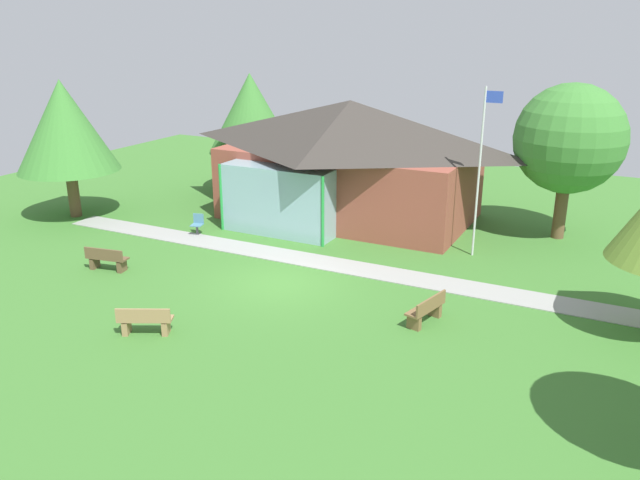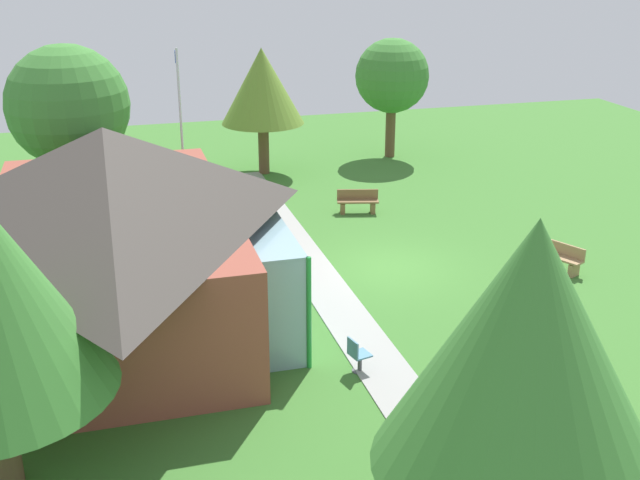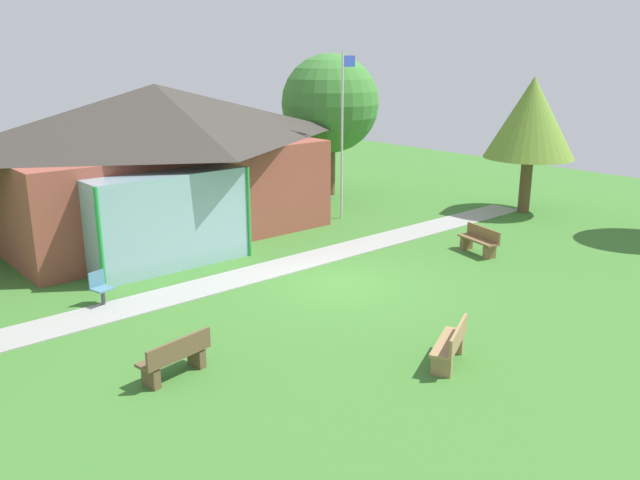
{
  "view_description": "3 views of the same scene",
  "coord_description": "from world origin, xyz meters",
  "px_view_note": "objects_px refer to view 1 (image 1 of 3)",
  "views": [
    {
      "loc": [
        9.91,
        -16.73,
        8.18
      ],
      "look_at": [
        0.79,
        1.22,
        1.24
      ],
      "focal_mm": 35.41,
      "sensor_mm": 36.0,
      "label": 1
    },
    {
      "loc": [
        -20.75,
        7.86,
        9.42
      ],
      "look_at": [
        -0.15,
        2.18,
        1.2
      ],
      "focal_mm": 44.29,
      "sensor_mm": 36.0,
      "label": 2
    },
    {
      "loc": [
        -11.25,
        -12.27,
        6.05
      ],
      "look_at": [
        0.1,
        1.01,
        1.02
      ],
      "focal_mm": 36.3,
      "sensor_mm": 36.0,
      "label": 3
    }
  ],
  "objects_px": {
    "bench_front_center": "(145,321)",
    "tree_west_hedge": "(65,126)",
    "patio_chair_west": "(198,225)",
    "tree_behind_pavilion_right": "(570,139)",
    "bench_mid_left": "(107,259)",
    "flagpole": "(480,166)",
    "tree_behind_pavilion_left": "(251,113)",
    "pavilion": "(347,158)",
    "bench_mid_right": "(426,310)"
  },
  "relations": [
    {
      "from": "tree_behind_pavilion_right",
      "to": "flagpole",
      "type": "bearing_deg",
      "value": -125.13
    },
    {
      "from": "flagpole",
      "to": "bench_mid_left",
      "type": "relative_size",
      "value": 3.96
    },
    {
      "from": "bench_mid_left",
      "to": "patio_chair_west",
      "type": "bearing_deg",
      "value": 75.03
    },
    {
      "from": "bench_front_center",
      "to": "tree_west_hedge",
      "type": "height_order",
      "value": "tree_west_hedge"
    },
    {
      "from": "patio_chair_west",
      "to": "tree_behind_pavilion_right",
      "type": "distance_m",
      "value": 14.98
    },
    {
      "from": "pavilion",
      "to": "bench_front_center",
      "type": "relative_size",
      "value": 7.41
    },
    {
      "from": "pavilion",
      "to": "tree_west_hedge",
      "type": "distance_m",
      "value": 12.17
    },
    {
      "from": "bench_front_center",
      "to": "bench_mid_left",
      "type": "height_order",
      "value": "same"
    },
    {
      "from": "bench_mid_left",
      "to": "tree_behind_pavilion_right",
      "type": "bearing_deg",
      "value": 28.91
    },
    {
      "from": "pavilion",
      "to": "patio_chair_west",
      "type": "distance_m",
      "value": 7.01
    },
    {
      "from": "pavilion",
      "to": "bench_mid_right",
      "type": "xyz_separation_m",
      "value": [
        6.45,
        -8.53,
        -2.25
      ]
    },
    {
      "from": "bench_mid_right",
      "to": "bench_mid_left",
      "type": "xyz_separation_m",
      "value": [
        -11.19,
        -1.1,
        0.0
      ]
    },
    {
      "from": "bench_mid_left",
      "to": "tree_west_hedge",
      "type": "height_order",
      "value": "tree_west_hedge"
    },
    {
      "from": "pavilion",
      "to": "flagpole",
      "type": "distance_m",
      "value": 6.73
    },
    {
      "from": "flagpole",
      "to": "tree_west_hedge",
      "type": "xyz_separation_m",
      "value": [
        -17.13,
        -3.02,
        0.64
      ]
    },
    {
      "from": "bench_mid_left",
      "to": "bench_front_center",
      "type": "bearing_deg",
      "value": -44.55
    },
    {
      "from": "pavilion",
      "to": "bench_front_center",
      "type": "bearing_deg",
      "value": -91.14
    },
    {
      "from": "bench_mid_left",
      "to": "tree_behind_pavilion_right",
      "type": "relative_size",
      "value": 0.25
    },
    {
      "from": "flagpole",
      "to": "bench_mid_right",
      "type": "relative_size",
      "value": 3.94
    },
    {
      "from": "pavilion",
      "to": "tree_behind_pavilion_right",
      "type": "xyz_separation_m",
      "value": [
        8.79,
        1.25,
        1.32
      ]
    },
    {
      "from": "bench_mid_right",
      "to": "tree_west_hedge",
      "type": "relative_size",
      "value": 0.26
    },
    {
      "from": "tree_behind_pavilion_left",
      "to": "tree_behind_pavilion_right",
      "type": "bearing_deg",
      "value": -4.23
    },
    {
      "from": "bench_front_center",
      "to": "tree_behind_pavilion_right",
      "type": "relative_size",
      "value": 0.25
    },
    {
      "from": "bench_mid_left",
      "to": "tree_behind_pavilion_right",
      "type": "height_order",
      "value": "tree_behind_pavilion_right"
    },
    {
      "from": "flagpole",
      "to": "tree_behind_pavilion_left",
      "type": "height_order",
      "value": "flagpole"
    },
    {
      "from": "flagpole",
      "to": "tree_behind_pavilion_left",
      "type": "distance_m",
      "value": 13.54
    },
    {
      "from": "pavilion",
      "to": "flagpole",
      "type": "xyz_separation_m",
      "value": [
        6.28,
        -2.32,
        0.72
      ]
    },
    {
      "from": "bench_mid_right",
      "to": "pavilion",
      "type": "bearing_deg",
      "value": 51.07
    },
    {
      "from": "pavilion",
      "to": "bench_front_center",
      "type": "distance_m",
      "value": 12.93
    },
    {
      "from": "pavilion",
      "to": "bench_mid_left",
      "type": "distance_m",
      "value": 10.96
    },
    {
      "from": "bench_front_center",
      "to": "tree_behind_pavilion_left",
      "type": "xyz_separation_m",
      "value": [
        -6.15,
        15.11,
        3.5
      ]
    },
    {
      "from": "bench_front_center",
      "to": "patio_chair_west",
      "type": "bearing_deg",
      "value": 91.56
    },
    {
      "from": "patio_chair_west",
      "to": "tree_behind_pavilion_right",
      "type": "relative_size",
      "value": 0.14
    },
    {
      "from": "bench_front_center",
      "to": "tree_behind_pavilion_left",
      "type": "relative_size",
      "value": 0.26
    },
    {
      "from": "tree_west_hedge",
      "to": "tree_behind_pavilion_right",
      "type": "relative_size",
      "value": 0.98
    },
    {
      "from": "patio_chair_west",
      "to": "tree_behind_pavilion_left",
      "type": "xyz_separation_m",
      "value": [
        -2.07,
        7.4,
        3.49
      ]
    },
    {
      "from": "bench_mid_left",
      "to": "tree_behind_pavilion_left",
      "type": "distance_m",
      "value": 12.61
    },
    {
      "from": "pavilion",
      "to": "tree_behind_pavilion_left",
      "type": "height_order",
      "value": "tree_behind_pavilion_left"
    },
    {
      "from": "bench_mid_right",
      "to": "bench_front_center",
      "type": "bearing_deg",
      "value": 136.05
    },
    {
      "from": "bench_mid_left",
      "to": "flagpole",
      "type": "bearing_deg",
      "value": 23.65
    },
    {
      "from": "pavilion",
      "to": "bench_mid_right",
      "type": "bearing_deg",
      "value": -52.9
    },
    {
      "from": "tree_behind_pavilion_left",
      "to": "tree_behind_pavilion_right",
      "type": "relative_size",
      "value": 0.96
    },
    {
      "from": "bench_front_center",
      "to": "tree_west_hedge",
      "type": "xyz_separation_m",
      "value": [
        -10.59,
        7.38,
        3.61
      ]
    },
    {
      "from": "patio_chair_west",
      "to": "pavilion",
      "type": "bearing_deg",
      "value": -144.84
    },
    {
      "from": "patio_chair_west",
      "to": "tree_behind_pavilion_right",
      "type": "xyz_separation_m",
      "value": [
        13.13,
        6.28,
        3.56
      ]
    },
    {
      "from": "bench_front_center",
      "to": "bench_mid_left",
      "type": "relative_size",
      "value": 0.99
    },
    {
      "from": "tree_behind_pavilion_left",
      "to": "bench_front_center",
      "type": "bearing_deg",
      "value": -67.84
    },
    {
      "from": "patio_chair_west",
      "to": "tree_west_hedge",
      "type": "distance_m",
      "value": 7.45
    },
    {
      "from": "bench_front_center",
      "to": "bench_mid_right",
      "type": "xyz_separation_m",
      "value": [
        6.7,
        4.2,
        0.0
      ]
    },
    {
      "from": "pavilion",
      "to": "tree_behind_pavilion_right",
      "type": "distance_m",
      "value": 8.98
    }
  ]
}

